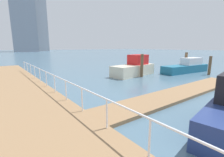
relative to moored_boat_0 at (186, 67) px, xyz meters
name	(u,v)px	position (x,y,z in m)	size (l,w,h in m)	color
ground_plane	(61,75)	(-13.36, 7.55, -0.67)	(300.00, 300.00, 0.00)	slate
floating_dock	(180,93)	(-9.50, -4.79, -0.58)	(14.73, 2.00, 0.18)	#93704C
boardwalk_railing	(66,84)	(-16.51, -2.45, 0.59)	(0.06, 26.39, 1.08)	white
dock_piling_0	(210,65)	(0.43, -2.50, 0.40)	(0.31, 0.31, 2.13)	brown
dock_piling_1	(186,62)	(0.66, 0.52, 0.56)	(0.34, 0.34, 2.45)	brown
dock_piling_2	(142,66)	(-6.84, 1.18, 0.55)	(0.31, 0.31, 2.43)	brown
moored_boat_0	(186,67)	(0.00, 0.00, 0.00)	(7.07, 2.43, 1.80)	#1E6B8C
moored_boat_1	(134,68)	(-6.76, 2.41, 0.17)	(5.76, 2.73, 2.29)	beige
skyline_tower_2	(22,8)	(-1.92, 101.17, 24.78)	(13.21, 11.08, 50.89)	gray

